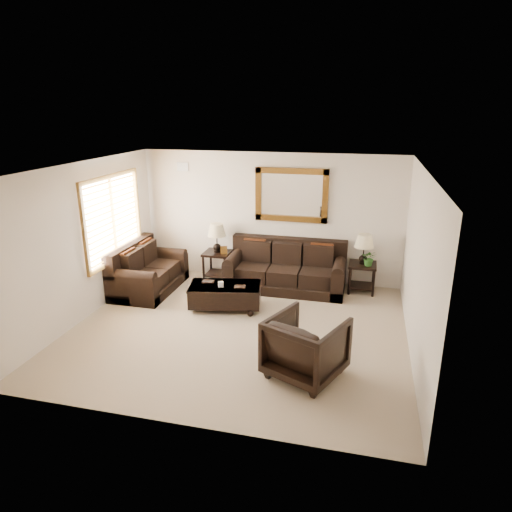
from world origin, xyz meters
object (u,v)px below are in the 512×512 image
(coffee_table, at_px, (225,294))
(armchair, at_px, (306,344))
(sofa, at_px, (286,271))
(end_table_right, at_px, (363,255))
(end_table_left, at_px, (217,243))
(loveseat, at_px, (146,273))

(coffee_table, bearing_deg, armchair, -58.28)
(sofa, height_order, armchair, sofa)
(coffee_table, bearing_deg, end_table_right, 18.77)
(sofa, bearing_deg, end_table_right, 6.02)
(coffee_table, distance_m, armchair, 2.59)
(sofa, distance_m, armchair, 3.24)
(end_table_left, xyz_separation_m, coffee_table, (0.61, -1.39, -0.52))
(loveseat, height_order, coffee_table, loveseat)
(end_table_left, relative_size, end_table_right, 1.03)
(end_table_left, xyz_separation_m, armchair, (2.36, -3.28, -0.32))
(end_table_right, distance_m, armchair, 3.37)
(sofa, xyz_separation_m, coffee_table, (-0.92, -1.24, -0.08))
(end_table_left, height_order, armchair, end_table_left)
(armchair, bearing_deg, coffee_table, -23.38)
(end_table_left, xyz_separation_m, end_table_right, (3.04, 0.01, -0.02))
(loveseat, bearing_deg, end_table_right, -77.45)
(coffee_table, xyz_separation_m, armchair, (1.75, -1.89, 0.20))
(coffee_table, relative_size, armchair, 1.49)
(sofa, height_order, coffee_table, sofa)
(armchair, bearing_deg, loveseat, -9.59)
(loveseat, distance_m, coffee_table, 1.87)
(sofa, distance_m, end_table_right, 1.58)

